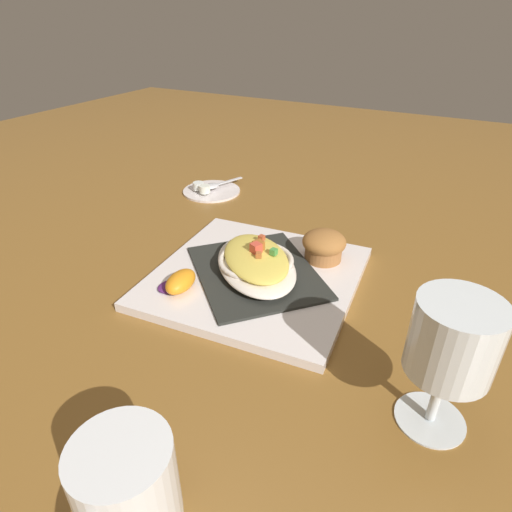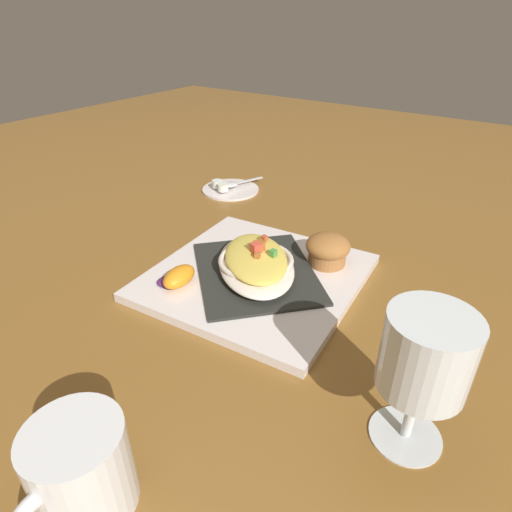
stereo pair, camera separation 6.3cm
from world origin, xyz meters
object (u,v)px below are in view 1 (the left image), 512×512
object	(u,v)px
coffee_mug	(127,491)
creamer_cup_1	(205,189)
creamer_cup_0	(198,186)
spoon	(213,185)
gratin_dish	(256,262)
stemmed_glass	(452,346)
orange_garnish	(180,282)
muffin	(324,245)
creamer_saucer	(212,190)
square_plate	(256,277)

from	to	relation	value
coffee_mug	creamer_cup_1	bearing A→B (deg)	29.07
creamer_cup_0	spoon	bearing A→B (deg)	-44.05
gratin_dish	creamer_cup_1	world-z (taller)	gratin_dish
stemmed_glass	creamer_cup_1	distance (m)	0.66
orange_garnish	stemmed_glass	world-z (taller)	stemmed_glass
muffin	orange_garnish	world-z (taller)	muffin
spoon	creamer_cup_1	size ratio (longest dim) A/B	4.27
coffee_mug	creamer_saucer	world-z (taller)	coffee_mug
coffee_mug	spoon	size ratio (longest dim) A/B	1.08
square_plate	creamer_saucer	distance (m)	0.37
muffin	creamer_saucer	bearing A→B (deg)	61.36
square_plate	gratin_dish	size ratio (longest dim) A/B	1.42
muffin	spoon	size ratio (longest dim) A/B	0.67
muffin	creamer_cup_0	xyz separation A→B (m)	(0.16, 0.35, -0.02)
muffin	creamer_cup_0	bearing A→B (deg)	65.36
spoon	muffin	bearing A→B (deg)	-119.45
creamer_saucer	muffin	bearing A→B (deg)	-118.64
orange_garnish	creamer_cup_0	distance (m)	0.39
square_plate	creamer_cup_0	xyz separation A→B (m)	(0.25, 0.28, 0.01)
gratin_dish	stemmed_glass	world-z (taller)	stemmed_glass
square_plate	coffee_mug	bearing A→B (deg)	-167.81
orange_garnish	creamer_saucer	world-z (taller)	orange_garnish
orange_garnish	spoon	bearing A→B (deg)	26.35
creamer_saucer	creamer_cup_1	size ratio (longest dim) A/B	5.31
spoon	creamer_cup_1	bearing A→B (deg)	179.56
gratin_dish	creamer_cup_1	size ratio (longest dim) A/B	8.64
gratin_dish	muffin	distance (m)	0.11
spoon	creamer_saucer	bearing A→B (deg)	157.75
creamer_cup_1	spoon	bearing A→B (deg)	-0.44
square_plate	orange_garnish	world-z (taller)	orange_garnish
muffin	creamer_saucer	xyz separation A→B (m)	(0.18, 0.33, -0.03)
square_plate	spoon	size ratio (longest dim) A/B	2.87
stemmed_glass	creamer_cup_0	distance (m)	0.68
gratin_dish	muffin	bearing A→B (deg)	-40.24
coffee_mug	creamer_cup_0	world-z (taller)	coffee_mug
gratin_dish	orange_garnish	bearing A→B (deg)	139.14
orange_garnish	spoon	distance (m)	0.40
creamer_saucer	square_plate	bearing A→B (deg)	-136.25
muffin	creamer_cup_1	size ratio (longest dim) A/B	2.86
coffee_mug	spoon	xyz separation A→B (m)	(0.63, 0.33, -0.02)
gratin_dish	creamer_cup_1	bearing A→B (deg)	46.79
muffin	stemmed_glass	xyz separation A→B (m)	(-0.23, -0.20, 0.06)
gratin_dish	creamer_cup_1	distance (m)	0.35
muffin	coffee_mug	bearing A→B (deg)	-179.58
gratin_dish	coffee_mug	distance (m)	0.37
square_plate	spoon	xyz separation A→B (m)	(0.27, 0.25, 0.01)
coffee_mug	creamer_saucer	size ratio (longest dim) A/B	0.87
gratin_dish	creamer_saucer	xyz separation A→B (m)	(0.27, 0.26, -0.03)
creamer_cup_1	square_plate	bearing A→B (deg)	-133.22
stemmed_glass	creamer_cup_1	size ratio (longest dim) A/B	6.09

